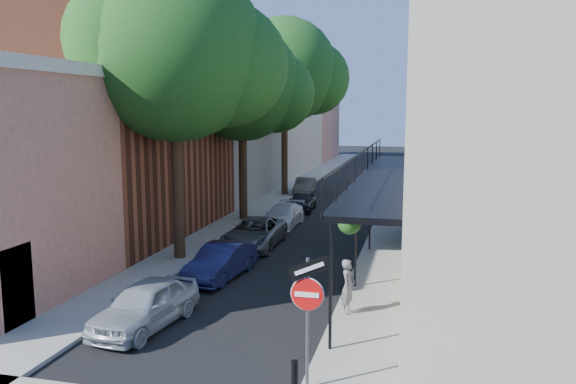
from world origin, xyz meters
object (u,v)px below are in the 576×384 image
Objects in this scene: parked_car_c at (254,233)px; oak_far at (292,73)px; oak_near at (188,55)px; bollard at (295,380)px; parked_car_e at (302,201)px; oak_mid at (250,86)px; parked_car_f at (305,186)px; sign_post at (308,300)px; pedestrian at (348,286)px; parked_car_a at (145,305)px; parked_car_b at (221,262)px; parked_car_d at (283,216)px.

oak_far is at bearing 96.04° from parked_car_c.
bollard is at bearing -56.88° from oak_near.
oak_far is at bearing 105.90° from parked_car_e.
oak_mid reaches higher than bollard.
oak_mid is 9.12m from oak_far.
sign_post is at bearing -82.28° from parked_car_f.
sign_post is 4.67m from pedestrian.
parked_car_c is (0.27, 9.16, -0.02)m from parked_car_a.
parked_car_f is (0.82, 9.78, -6.49)m from oak_mid.
oak_far reaches higher than sign_post.
oak_mid is (-6.42, 17.73, 6.54)m from bollard.
parked_car_f is at bearing 25.18° from pedestrian.
oak_far is at bearing 89.59° from oak_mid.
parked_car_a is at bearing -77.20° from oak_near.
parked_car_b is at bearing -90.86° from parked_car_f.
parked_car_d is (-0.00, 8.96, -0.04)m from parked_car_b.
oak_near is (-6.37, 9.76, 7.36)m from bollard.
oak_far reaches higher than parked_car_e.
oak_mid is at bearing 109.90° from bollard.
oak_mid is 2.73× the size of parked_car_a.
oak_mid reaches higher than pedestrian.
pedestrian is (5.22, 2.04, 0.26)m from parked_car_a.
parked_car_a is at bearing 153.51° from sign_post.
oak_far is at bearing 103.35° from bollard.
parked_car_c is (-4.71, 11.65, -1.42)m from sign_post.
parked_car_e is (0.42, 18.11, -0.06)m from parked_car_a.
parked_car_a reaches higher than parked_car_b.
bollard is 5.65m from parked_car_a.
bollard is 8.80m from parked_car_b.
parked_car_a is at bearing -94.34° from parked_car_e.
oak_far is 23.95m from pedestrian.
parked_car_f is at bearing 87.52° from oak_near.
parked_car_c is (1.80, -14.65, -7.64)m from oak_far.
pedestrian is at bearing -72.77° from oak_far.
pedestrian is (0.24, 4.52, -1.14)m from sign_post.
oak_near is at bearing -128.57° from parked_car_c.
parked_car_a reaches higher than parked_car_f.
parked_car_e is at bearing 102.48° from sign_post.
parked_car_a is at bearing -83.83° from oak_mid.
parked_car_a is (-4.82, 2.95, 0.12)m from bollard.
oak_near is 8.01m from oak_mid.
parked_car_e is at bearing -83.76° from parked_car_f.
bollard is 21.52m from parked_car_e.
parked_car_a reaches higher than parked_car_d.
sign_post is at bearing -76.09° from oak_far.
oak_near is 7.84m from parked_car_b.
sign_post is at bearing -172.80° from pedestrian.
pedestrian is at bearing -22.39° from parked_car_b.
parked_car_b is at bearing -93.01° from parked_car_e.
oak_far is 3.27× the size of parked_car_b.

